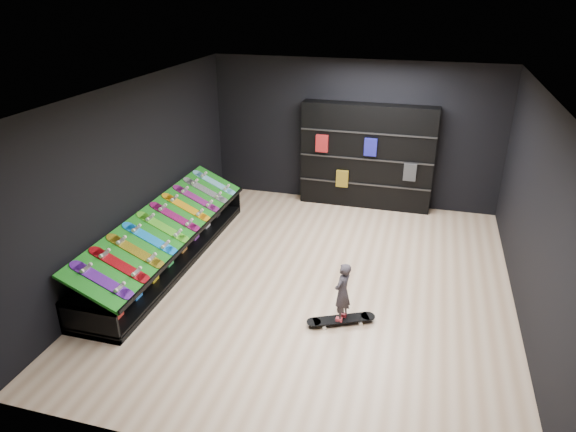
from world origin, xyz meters
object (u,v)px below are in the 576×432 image
(floor_skateboard, at_px, (341,321))
(display_rack, at_px, (169,248))
(back_shelving, at_px, (367,157))
(child, at_px, (342,303))

(floor_skateboard, bearing_deg, display_rack, 136.83)
(back_shelving, bearing_deg, display_rack, -130.82)
(display_rack, xyz_separation_m, child, (3.15, -0.99, 0.10))
(floor_skateboard, xyz_separation_m, child, (0.00, 0.00, 0.30))
(display_rack, xyz_separation_m, floor_skateboard, (3.15, -0.99, -0.20))
(back_shelving, relative_size, floor_skateboard, 2.76)
(child, bearing_deg, floor_skateboard, 180.00)
(back_shelving, xyz_separation_m, floor_skateboard, (0.28, -4.31, -1.04))
(back_shelving, relative_size, child, 5.21)
(display_rack, relative_size, floor_skateboard, 4.59)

